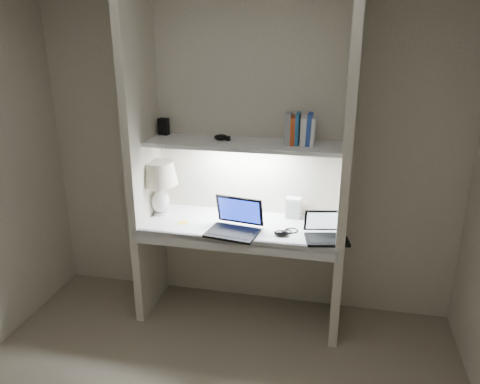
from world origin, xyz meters
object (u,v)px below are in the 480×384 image
(table_lamp, at_px, (159,179))
(book_row, at_px, (300,130))
(laptop_main, at_px, (235,224))
(speaker, at_px, (293,208))
(laptop_netbook, at_px, (326,233))

(table_lamp, bearing_deg, book_row, 3.67)
(table_lamp, xyz_separation_m, book_row, (1.04, 0.07, 0.41))
(laptop_main, xyz_separation_m, speaker, (0.38, 0.34, 0.03))
(speaker, bearing_deg, book_row, -62.71)
(laptop_main, height_order, speaker, laptop_main)
(table_lamp, bearing_deg, laptop_main, -17.27)
(laptop_main, bearing_deg, laptop_netbook, 10.43)
(laptop_main, bearing_deg, table_lamp, 171.48)
(laptop_main, relative_size, laptop_netbook, 1.18)
(laptop_netbook, bearing_deg, book_row, 121.49)
(table_lamp, distance_m, speaker, 1.04)
(laptop_netbook, relative_size, speaker, 2.06)
(table_lamp, relative_size, speaker, 2.64)
(laptop_main, height_order, book_row, book_row)
(laptop_main, distance_m, speaker, 0.51)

